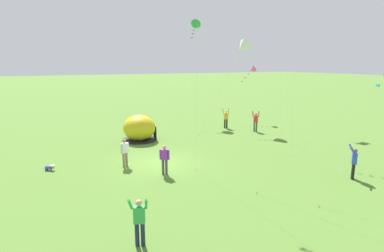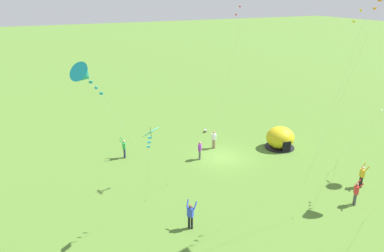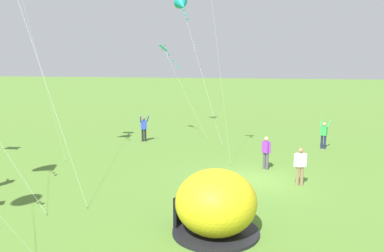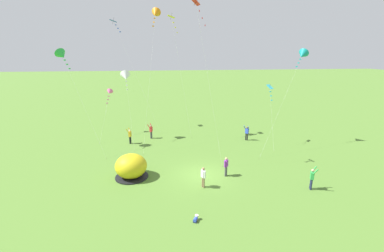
{
  "view_description": "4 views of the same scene",
  "coord_description": "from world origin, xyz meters",
  "px_view_note": "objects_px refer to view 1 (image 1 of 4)",
  "views": [
    {
      "loc": [
        17.22,
        -6.13,
        6.24
      ],
      "look_at": [
        1.34,
        1.59,
        2.5
      ],
      "focal_mm": 28.0,
      "sensor_mm": 36.0,
      "label": 1
    },
    {
      "loc": [
        15.67,
        26.89,
        14.32
      ],
      "look_at": [
        3.34,
        0.64,
        3.75
      ],
      "focal_mm": 35.0,
      "sensor_mm": 36.0,
      "label": 2
    },
    {
      "loc": [
        -17.23,
        -1.94,
        5.31
      ],
      "look_at": [
        1.69,
        3.42,
        2.17
      ],
      "focal_mm": 35.0,
      "sensor_mm": 36.0,
      "label": 3
    },
    {
      "loc": [
        -3.79,
        -20.32,
        10.3
      ],
      "look_at": [
        -0.38,
        3.53,
        3.51
      ],
      "focal_mm": 24.0,
      "sensor_mm": 36.0,
      "label": 4
    }
  ],
  "objects_px": {
    "kite_white": "(242,47)",
    "kite_pink": "(252,70)",
    "person_watching_sky": "(256,121)",
    "person_near_tent": "(165,158)",
    "kite_green": "(195,26)",
    "popup_tent": "(139,128)",
    "person_strolling": "(125,151)",
    "person_center_field": "(226,118)",
    "person_with_toddler": "(139,220)",
    "toddler_crawling": "(50,167)",
    "person_far_back": "(354,161)"
  },
  "relations": [
    {
      "from": "person_far_back",
      "to": "kite_white",
      "type": "xyz_separation_m",
      "value": [
        -14.35,
        2.55,
        6.71
      ]
    },
    {
      "from": "person_strolling",
      "to": "person_center_field",
      "type": "bearing_deg",
      "value": 120.25
    },
    {
      "from": "kite_white",
      "to": "kite_pink",
      "type": "xyz_separation_m",
      "value": [
        -2.52,
        3.15,
        -2.23
      ]
    },
    {
      "from": "popup_tent",
      "to": "person_strolling",
      "type": "relative_size",
      "value": 1.63
    },
    {
      "from": "kite_green",
      "to": "kite_white",
      "type": "bearing_deg",
      "value": 18.48
    },
    {
      "from": "kite_white",
      "to": "kite_pink",
      "type": "relative_size",
      "value": 1.42
    },
    {
      "from": "person_watching_sky",
      "to": "kite_green",
      "type": "relative_size",
      "value": 0.17
    },
    {
      "from": "person_with_toddler",
      "to": "person_center_field",
      "type": "bearing_deg",
      "value": 139.23
    },
    {
      "from": "person_near_tent",
      "to": "person_center_field",
      "type": "bearing_deg",
      "value": 132.72
    },
    {
      "from": "person_center_field",
      "to": "person_with_toddler",
      "type": "bearing_deg",
      "value": -40.77
    },
    {
      "from": "toddler_crawling",
      "to": "person_strolling",
      "type": "relative_size",
      "value": 0.31
    },
    {
      "from": "person_near_tent",
      "to": "person_far_back",
      "type": "bearing_deg",
      "value": 60.45
    },
    {
      "from": "person_far_back",
      "to": "person_with_toddler",
      "type": "xyz_separation_m",
      "value": [
        0.91,
        -12.21,
        0.0
      ]
    },
    {
      "from": "kite_green",
      "to": "toddler_crawling",
      "type": "bearing_deg",
      "value": -52.64
    },
    {
      "from": "kite_white",
      "to": "kite_pink",
      "type": "height_order",
      "value": "kite_white"
    },
    {
      "from": "toddler_crawling",
      "to": "kite_white",
      "type": "bearing_deg",
      "value": 107.96
    },
    {
      "from": "person_strolling",
      "to": "person_watching_sky",
      "type": "xyz_separation_m",
      "value": [
        -4.24,
        13.14,
        0.03
      ]
    },
    {
      "from": "person_far_back",
      "to": "person_strolling",
      "type": "xyz_separation_m",
      "value": [
        -7.44,
        -10.71,
        -0.03
      ]
    },
    {
      "from": "person_watching_sky",
      "to": "person_near_tent",
      "type": "relative_size",
      "value": 1.1
    },
    {
      "from": "kite_green",
      "to": "kite_pink",
      "type": "bearing_deg",
      "value": 55.36
    },
    {
      "from": "person_near_tent",
      "to": "kite_pink",
      "type": "relative_size",
      "value": 0.29
    },
    {
      "from": "person_center_field",
      "to": "person_watching_sky",
      "type": "xyz_separation_m",
      "value": [
        2.45,
        1.67,
        0.0
      ]
    },
    {
      "from": "person_near_tent",
      "to": "kite_green",
      "type": "distance_m",
      "value": 20.28
    },
    {
      "from": "person_strolling",
      "to": "person_with_toddler",
      "type": "height_order",
      "value": "person_with_toddler"
    },
    {
      "from": "person_far_back",
      "to": "person_center_field",
      "type": "relative_size",
      "value": 1.0
    },
    {
      "from": "popup_tent",
      "to": "toddler_crawling",
      "type": "xyz_separation_m",
      "value": [
        4.55,
        -6.78,
        -0.82
      ]
    },
    {
      "from": "kite_white",
      "to": "person_strolling",
      "type": "bearing_deg",
      "value": -62.49
    },
    {
      "from": "kite_pink",
      "to": "person_strolling",
      "type": "bearing_deg",
      "value": -60.12
    },
    {
      "from": "kite_green",
      "to": "popup_tent",
      "type": "bearing_deg",
      "value": -50.12
    },
    {
      "from": "person_far_back",
      "to": "kite_white",
      "type": "height_order",
      "value": "kite_white"
    },
    {
      "from": "person_watching_sky",
      "to": "kite_white",
      "type": "distance_m",
      "value": 7.22
    },
    {
      "from": "toddler_crawling",
      "to": "person_near_tent",
      "type": "bearing_deg",
      "value": 58.62
    },
    {
      "from": "toddler_crawling",
      "to": "kite_pink",
      "type": "xyz_separation_m",
      "value": [
        -8.18,
        20.6,
        5.3
      ]
    },
    {
      "from": "popup_tent",
      "to": "kite_green",
      "type": "bearing_deg",
      "value": 129.88
    },
    {
      "from": "person_far_back",
      "to": "person_center_field",
      "type": "bearing_deg",
      "value": 176.95
    },
    {
      "from": "toddler_crawling",
      "to": "kite_pink",
      "type": "bearing_deg",
      "value": 111.65
    },
    {
      "from": "kite_green",
      "to": "kite_pink",
      "type": "height_order",
      "value": "kite_green"
    },
    {
      "from": "person_watching_sky",
      "to": "toddler_crawling",
      "type": "bearing_deg",
      "value": -80.22
    },
    {
      "from": "toddler_crawling",
      "to": "kite_white",
      "type": "height_order",
      "value": "kite_white"
    },
    {
      "from": "person_near_tent",
      "to": "kite_white",
      "type": "bearing_deg",
      "value": 128.62
    },
    {
      "from": "person_far_back",
      "to": "person_watching_sky",
      "type": "relative_size",
      "value": 1.0
    },
    {
      "from": "kite_white",
      "to": "person_watching_sky",
      "type": "bearing_deg",
      "value": -2.82
    },
    {
      "from": "kite_white",
      "to": "kite_green",
      "type": "distance_m",
      "value": 6.89
    },
    {
      "from": "popup_tent",
      "to": "kite_pink",
      "type": "height_order",
      "value": "kite_pink"
    },
    {
      "from": "person_with_toddler",
      "to": "kite_pink",
      "type": "height_order",
      "value": "kite_pink"
    },
    {
      "from": "person_with_toddler",
      "to": "popup_tent",
      "type": "bearing_deg",
      "value": 163.85
    },
    {
      "from": "toddler_crawling",
      "to": "person_center_field",
      "type": "height_order",
      "value": "person_center_field"
    },
    {
      "from": "popup_tent",
      "to": "kite_pink",
      "type": "relative_size",
      "value": 0.47
    },
    {
      "from": "kite_pink",
      "to": "kite_white",
      "type": "bearing_deg",
      "value": -51.33
    },
    {
      "from": "toddler_crawling",
      "to": "person_with_toddler",
      "type": "xyz_separation_m",
      "value": [
        9.6,
        2.68,
        0.82
      ]
    }
  ]
}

